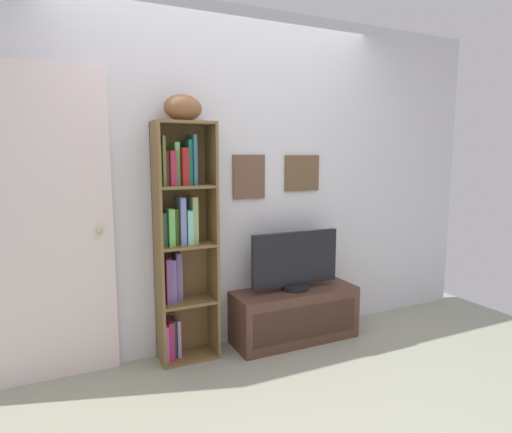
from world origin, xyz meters
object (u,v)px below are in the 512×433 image
object	(u,v)px
bookshelf	(180,238)
television	(295,261)
football	(183,108)
door	(50,227)
tv_stand	(295,315)

from	to	relation	value
bookshelf	television	size ratio (longest dim) A/B	2.30
bookshelf	football	size ratio (longest dim) A/B	6.00
television	door	size ratio (longest dim) A/B	0.36
bookshelf	door	size ratio (longest dim) A/B	0.84
bookshelf	door	world-z (taller)	door
bookshelf	door	xyz separation A→B (m)	(-0.84, 0.07, 0.12)
bookshelf	tv_stand	bearing A→B (deg)	-5.81
bookshelf	television	world-z (taller)	bookshelf
television	door	xyz separation A→B (m)	(-1.74, 0.16, 0.37)
football	television	bearing A→B (deg)	-4.14
tv_stand	television	size ratio (longest dim) A/B	1.36
television	door	world-z (taller)	door
door	bookshelf	bearing A→B (deg)	-4.86
bookshelf	tv_stand	world-z (taller)	bookshelf
bookshelf	tv_stand	distance (m)	1.14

